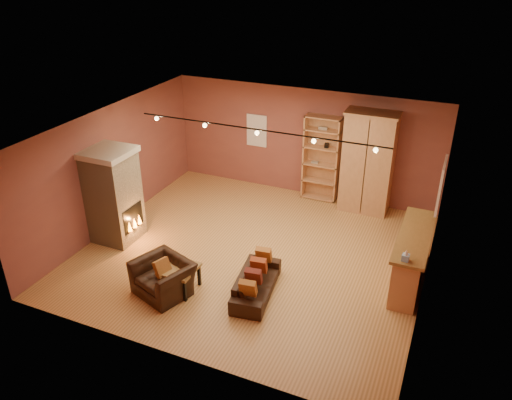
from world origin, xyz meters
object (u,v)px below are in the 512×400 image
at_px(bookcase, 322,157).
at_px(coffee_table, 179,271).
at_px(armchair, 163,272).
at_px(loveseat, 256,279).
at_px(fireplace, 114,195).
at_px(armoire, 368,162).
at_px(bar_counter, 411,258).

relative_size(bookcase, coffee_table, 3.40).
bearing_deg(armchair, loveseat, 41.73).
bearing_deg(fireplace, armchair, -32.79).
relative_size(armoire, coffee_table, 3.87).
height_order(fireplace, armchair, fireplace).
bearing_deg(bar_counter, fireplace, -171.88).
bearing_deg(coffee_table, bookcase, 74.85).
bearing_deg(coffee_table, loveseat, 18.65).
bearing_deg(loveseat, fireplace, 72.07).
bearing_deg(coffee_table, fireplace, 153.75).
xyz_separation_m(bookcase, armoire, (1.19, -0.20, 0.14)).
distance_m(bar_counter, armchair, 4.75).
relative_size(bookcase, armchair, 1.86).
distance_m(bookcase, loveseat, 4.45).
xyz_separation_m(fireplace, coffee_table, (2.26, -1.11, -0.64)).
bearing_deg(bookcase, fireplace, -133.75).
bearing_deg(bar_counter, loveseat, -149.36).
bearing_deg(bar_counter, armchair, -152.43).
relative_size(fireplace, armoire, 0.84).
xyz_separation_m(bookcase, loveseat, (0.07, -4.38, -0.80)).
bearing_deg(loveseat, bar_counter, -67.23).
relative_size(armoire, bar_counter, 1.14).
relative_size(bar_counter, loveseat, 1.36).
bearing_deg(bookcase, bar_counter, -46.82).
relative_size(loveseat, coffee_table, 2.50).
relative_size(bookcase, armoire, 0.88).
bearing_deg(fireplace, bar_counter, 8.12).
xyz_separation_m(loveseat, armchair, (-1.62, -0.66, 0.12)).
bearing_deg(armoire, armchair, -119.49).
distance_m(bookcase, armoire, 1.22).
height_order(loveseat, armchair, armchair).
height_order(bookcase, armchair, bookcase).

